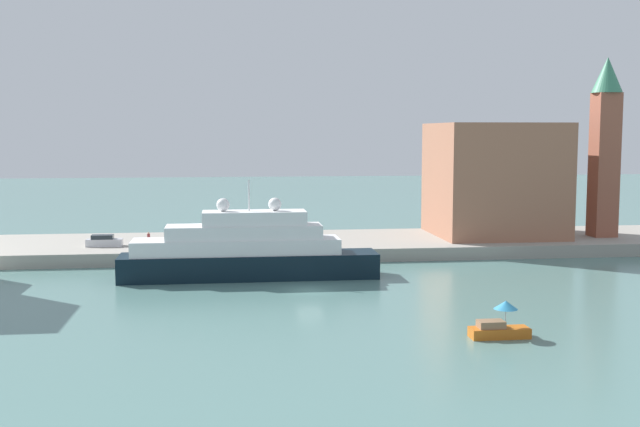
{
  "coord_description": "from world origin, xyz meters",
  "views": [
    {
      "loc": [
        -8.09,
        -74.26,
        15.37
      ],
      "look_at": [
        1.77,
        6.0,
        6.97
      ],
      "focal_mm": 43.7,
      "sensor_mm": 36.0,
      "label": 1
    }
  ],
  "objects_px": {
    "small_motorboat": "(500,325)",
    "person_figure": "(149,239)",
    "bell_tower": "(605,139)",
    "harbor_building": "(494,179)",
    "parked_car": "(104,241)",
    "mooring_bollard": "(297,246)",
    "large_yacht": "(246,252)"
  },
  "relations": [
    {
      "from": "bell_tower",
      "to": "harbor_building",
      "type": "bearing_deg",
      "value": 167.13
    },
    {
      "from": "bell_tower",
      "to": "parked_car",
      "type": "relative_size",
      "value": 5.51
    },
    {
      "from": "large_yacht",
      "to": "person_figure",
      "type": "height_order",
      "value": "large_yacht"
    },
    {
      "from": "large_yacht",
      "to": "mooring_bollard",
      "type": "distance_m",
      "value": 11.48
    },
    {
      "from": "harbor_building",
      "to": "parked_car",
      "type": "xyz_separation_m",
      "value": [
        -50.83,
        -4.48,
        -6.92
      ]
    },
    {
      "from": "small_motorboat",
      "to": "person_figure",
      "type": "xyz_separation_m",
      "value": [
        -29.79,
        41.37,
        1.38
      ]
    },
    {
      "from": "harbor_building",
      "to": "bell_tower",
      "type": "bearing_deg",
      "value": -12.87
    },
    {
      "from": "bell_tower",
      "to": "parked_car",
      "type": "bearing_deg",
      "value": -178.85
    },
    {
      "from": "small_motorboat",
      "to": "bell_tower",
      "type": "xyz_separation_m",
      "value": [
        29.62,
        42.64,
        13.59
      ]
    },
    {
      "from": "small_motorboat",
      "to": "bell_tower",
      "type": "bearing_deg",
      "value": 55.21
    },
    {
      "from": "person_figure",
      "to": "small_motorboat",
      "type": "bearing_deg",
      "value": -54.24
    },
    {
      "from": "large_yacht",
      "to": "mooring_bollard",
      "type": "xyz_separation_m",
      "value": [
        6.24,
        9.59,
        -0.88
      ]
    },
    {
      "from": "parked_car",
      "to": "harbor_building",
      "type": "bearing_deg",
      "value": 5.04
    },
    {
      "from": "large_yacht",
      "to": "harbor_building",
      "type": "bearing_deg",
      "value": 29.65
    },
    {
      "from": "large_yacht",
      "to": "bell_tower",
      "type": "relative_size",
      "value": 1.15
    },
    {
      "from": "mooring_bollard",
      "to": "parked_car",
      "type": "bearing_deg",
      "value": 167.24
    },
    {
      "from": "bell_tower",
      "to": "parked_car",
      "type": "xyz_separation_m",
      "value": [
        -64.76,
        -1.3,
        -12.36
      ]
    },
    {
      "from": "bell_tower",
      "to": "person_figure",
      "type": "bearing_deg",
      "value": -178.77
    },
    {
      "from": "harbor_building",
      "to": "person_figure",
      "type": "bearing_deg",
      "value": -174.4
    },
    {
      "from": "large_yacht",
      "to": "harbor_building",
      "type": "relative_size",
      "value": 1.69
    },
    {
      "from": "bell_tower",
      "to": "small_motorboat",
      "type": "bearing_deg",
      "value": -124.79
    },
    {
      "from": "harbor_building",
      "to": "person_figure",
      "type": "xyz_separation_m",
      "value": [
        -45.47,
        -4.46,
        -6.76
      ]
    },
    {
      "from": "small_motorboat",
      "to": "mooring_bollard",
      "type": "relative_size",
      "value": 5.76
    },
    {
      "from": "harbor_building",
      "to": "parked_car",
      "type": "height_order",
      "value": "harbor_building"
    },
    {
      "from": "small_motorboat",
      "to": "parked_car",
      "type": "xyz_separation_m",
      "value": [
        -35.14,
        41.34,
        1.22
      ]
    },
    {
      "from": "parked_car",
      "to": "large_yacht",
      "type": "bearing_deg",
      "value": -41.28
    },
    {
      "from": "mooring_bollard",
      "to": "small_motorboat",
      "type": "bearing_deg",
      "value": -71.6
    },
    {
      "from": "parked_car",
      "to": "mooring_bollard",
      "type": "bearing_deg",
      "value": -12.76
    },
    {
      "from": "parked_car",
      "to": "mooring_bollard",
      "type": "height_order",
      "value": "parked_car"
    },
    {
      "from": "small_motorboat",
      "to": "person_figure",
      "type": "height_order",
      "value": "person_figure"
    },
    {
      "from": "harbor_building",
      "to": "mooring_bollard",
      "type": "height_order",
      "value": "harbor_building"
    },
    {
      "from": "mooring_bollard",
      "to": "person_figure",
      "type": "bearing_deg",
      "value": 163.5
    }
  ]
}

